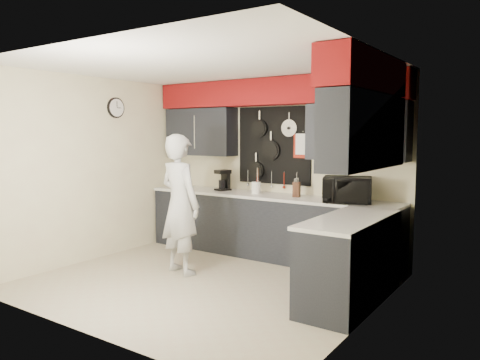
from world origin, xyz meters
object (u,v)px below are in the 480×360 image
Objects in this scene: microwave at (347,190)px; utensil_crock at (256,188)px; knife_block at (297,190)px; person at (180,204)px; coffee_maker at (224,180)px.

microwave is 1.44m from utensil_crock.
knife_block is 1.65m from person.
knife_block is at bearing 15.64° from coffee_maker.
utensil_crock is at bearing 11.85° from coffee_maker.
utensil_crock is at bearing 157.46° from microwave.
microwave is 0.33× the size of person.
person is (-0.99, -1.32, -0.13)m from knife_block.
knife_block is 0.65× the size of coffee_maker.
utensil_crock is 0.10× the size of person.
knife_block is at bearing 153.29° from microwave.
utensil_crock is at bearing -93.24° from person.
utensil_crock is 0.65m from coffee_maker.
knife_block is at bearing 1.36° from utensil_crock.
microwave is at bearing -3.65° from utensil_crock.
knife_block is 1.19× the size of utensil_crock.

